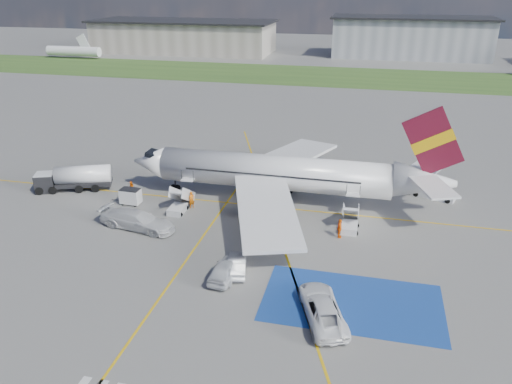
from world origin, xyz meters
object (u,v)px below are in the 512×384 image
airliner (287,173)px  van_white_a (322,305)px  car_silver_b (237,264)px  van_white_b (137,217)px  belt_loader (434,195)px  fuel_tanker (74,180)px  gpu_cart (131,197)px  car_silver_a (225,269)px

airliner → van_white_a: 21.46m
car_silver_b → van_white_b: (-12.05, 5.58, 0.50)m
belt_loader → car_silver_b: bearing=-111.7°
airliner → fuel_tanker: airliner is taller
fuel_tanker → gpu_cart: fuel_tanker is taller
car_silver_a → van_white_a: van_white_a is taller
gpu_cart → van_white_a: (23.30, -15.53, 0.22)m
car_silver_a → fuel_tanker: bearing=-28.3°
van_white_a → van_white_b: bearing=-46.7°
fuel_tanker → car_silver_b: size_ratio=2.03×
airliner → belt_loader: 17.48m
car_silver_a → van_white_b: 13.20m
airliner → van_white_b: 17.08m
van_white_b → car_silver_b: bearing=-105.1°
car_silver_a → van_white_b: (-11.36, 6.72, 0.40)m
airliner → car_silver_a: (-2.23, -16.83, -2.57)m
gpu_cart → van_white_b: 6.26m
belt_loader → car_silver_a: size_ratio=1.10×
car_silver_a → van_white_a: bearing=161.1°
belt_loader → van_white_a: 27.22m
airliner → belt_loader: bearing=16.5°
fuel_tanker → belt_loader: (41.88, 7.41, -0.86)m
belt_loader → van_white_a: (-10.14, -25.25, 0.67)m
airliner → car_silver_a: 17.17m
gpu_cart → belt_loader: size_ratio=0.43×
gpu_cart → car_silver_b: (15.39, -10.86, -0.11)m
car_silver_a → car_silver_b: size_ratio=1.10×
gpu_cart → car_silver_b: 18.84m
gpu_cart → van_white_a: van_white_a is taller
belt_loader → fuel_tanker: bearing=-150.4°
airliner → car_silver_a: airliner is taller
fuel_tanker → van_white_b: fuel_tanker is taller
belt_loader → car_silver_b: belt_loader is taller
airliner → belt_loader: airliner is taller
fuel_tanker → belt_loader: size_ratio=1.68×
van_white_a → airliner: bearing=-92.2°
van_white_b → car_silver_a: bearing=-110.9°
car_silver_a → belt_loader: bearing=-127.4°
van_white_b → fuel_tanker: bearing=67.0°
fuel_tanker → van_white_a: size_ratio=1.59×
gpu_cart → car_silver_a: gpu_cart is taller
belt_loader → van_white_a: van_white_a is taller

